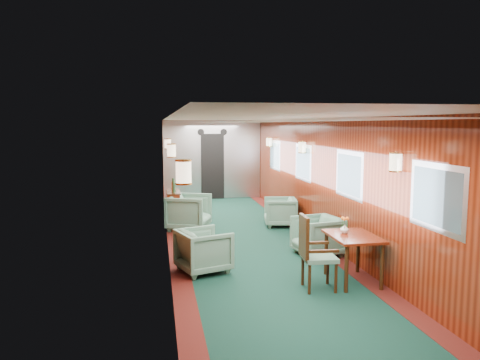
% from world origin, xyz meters
% --- Properties ---
extents(room, '(12.00, 12.10, 2.40)m').
position_xyz_m(room, '(0.00, 0.00, 1.63)').
color(room, black).
rests_on(room, ground).
extents(bulkhead, '(2.98, 0.17, 2.39)m').
position_xyz_m(bulkhead, '(0.00, 5.91, 1.18)').
color(bulkhead, '#B8BBC0').
rests_on(bulkhead, ground).
extents(windows_right, '(0.02, 8.60, 0.80)m').
position_xyz_m(windows_right, '(1.49, 0.25, 1.45)').
color(windows_right, '#B7B9BE').
rests_on(windows_right, ground).
extents(wall_sconces, '(2.97, 7.97, 0.25)m').
position_xyz_m(wall_sconces, '(0.00, 0.57, 1.79)').
color(wall_sconces, beige).
rests_on(wall_sconces, ground).
extents(dining_table, '(0.66, 0.93, 0.69)m').
position_xyz_m(dining_table, '(1.11, -2.11, 0.58)').
color(dining_table, '#631E0D').
rests_on(dining_table, ground).
extents(side_chair, '(0.49, 0.52, 1.05)m').
position_xyz_m(side_chair, '(0.42, -2.30, 0.57)').
color(side_chair, '#204C3F').
rests_on(side_chair, ground).
extents(credenza, '(0.29, 0.92, 1.10)m').
position_xyz_m(credenza, '(-1.34, 1.99, 0.42)').
color(credenza, '#631E0D').
rests_on(credenza, ground).
extents(flower_vase, '(0.16, 0.16, 0.13)m').
position_xyz_m(flower_vase, '(1.03, -1.97, 0.76)').
color(flower_vase, beige).
rests_on(flower_vase, dining_table).
extents(armchair_left_near, '(0.94, 0.92, 0.67)m').
position_xyz_m(armchair_left_near, '(-0.98, -1.26, 0.34)').
color(armchair_left_near, '#204C3F').
rests_on(armchair_left_near, ground).
extents(armchair_left_far, '(1.09, 1.08, 0.78)m').
position_xyz_m(armchair_left_far, '(-1.01, 1.71, 0.39)').
color(armchair_left_far, '#204C3F').
rests_on(armchair_left_far, ground).
extents(armchair_right_near, '(0.89, 0.87, 0.69)m').
position_xyz_m(armchair_right_near, '(1.08, -0.69, 0.34)').
color(armchair_right_near, '#204C3F').
rests_on(armchair_right_near, ground).
extents(armchair_right_far, '(0.81, 0.80, 0.64)m').
position_xyz_m(armchair_right_far, '(1.04, 1.73, 0.32)').
color(armchair_right_far, '#204C3F').
rests_on(armchair_right_far, ground).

